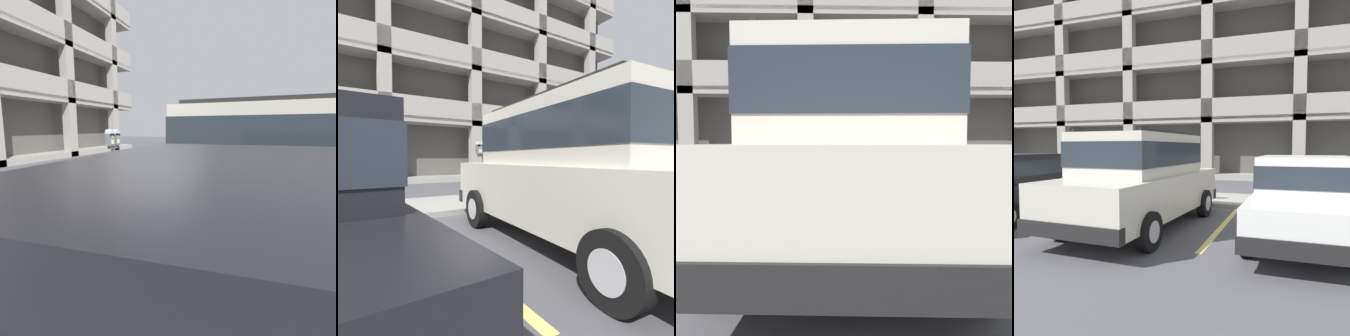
% 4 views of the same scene
% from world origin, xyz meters
% --- Properties ---
extents(ground_plane, '(80.00, 80.00, 0.10)m').
position_xyz_m(ground_plane, '(0.00, 0.00, -0.05)').
color(ground_plane, '#4C4C51').
extents(sidewalk, '(40.00, 2.20, 0.12)m').
position_xyz_m(sidewalk, '(0.00, 1.30, 0.06)').
color(sidewalk, gray).
rests_on(sidewalk, ground_plane).
extents(parking_stall_lines, '(12.99, 4.80, 0.01)m').
position_xyz_m(parking_stall_lines, '(1.61, -1.40, 0.00)').
color(parking_stall_lines, '#DBD16B').
rests_on(parking_stall_lines, ground_plane).
extents(silver_suv, '(2.21, 4.88, 2.03)m').
position_xyz_m(silver_suv, '(-0.01, -2.44, 1.09)').
color(silver_suv, beige).
rests_on(silver_suv, ground_plane).
extents(parking_meter_near, '(0.35, 0.12, 1.49)m').
position_xyz_m(parking_meter_near, '(-0.08, 0.35, 1.23)').
color(parking_meter_near, '#47474C').
rests_on(parking_meter_near, sidewalk).
extents(parking_meter_far, '(0.35, 0.12, 1.54)m').
position_xyz_m(parking_meter_far, '(6.36, 0.30, 1.27)').
color(parking_meter_far, '#595B60').
rests_on(parking_meter_far, sidewalk).
extents(parking_garage, '(32.00, 10.00, 19.25)m').
position_xyz_m(parking_garage, '(-1.25, 13.40, 9.03)').
color(parking_garage, '#54514D').
rests_on(parking_garage, ground_plane).
extents(fire_hydrant, '(0.30, 0.30, 0.70)m').
position_xyz_m(fire_hydrant, '(4.91, 0.65, 0.46)').
color(fire_hydrant, gold).
rests_on(fire_hydrant, sidewalk).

